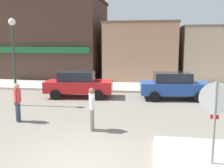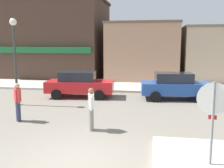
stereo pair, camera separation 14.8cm
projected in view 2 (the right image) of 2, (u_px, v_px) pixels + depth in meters
The scene contains 10 objects.
ground_plane at pixel (77, 163), 7.16m from camera, with size 160.00×160.00×0.00m, color gray.
kerb_far at pixel (126, 87), 19.29m from camera, with size 80.00×4.00×0.15m, color beige.
stop_sign at pixel (213, 112), 6.55m from camera, with size 0.82×0.12×2.30m.
lamp_post at pixel (15, 49), 13.48m from camera, with size 0.36×0.36×4.54m.
parked_car_nearest at pixel (79, 84), 15.85m from camera, with size 4.14×2.17×1.56m.
parked_car_second at pixel (175, 86), 15.20m from camera, with size 4.14×2.16×1.56m.
pedestrian_crossing_near at pixel (18, 101), 10.87m from camera, with size 0.43×0.48×1.61m.
pedestrian_crossing_far at pixel (91, 108), 9.73m from camera, with size 0.29×0.56×1.61m.
building_corner_shop at pixel (59, 39), 25.36m from camera, with size 8.98×7.71×7.38m.
building_storefront_left_near at pixel (143, 51), 24.19m from camera, with size 6.12×7.81×5.00m.
Camera 2 is at (2.02, -6.50, 3.22)m, focal length 42.00 mm.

